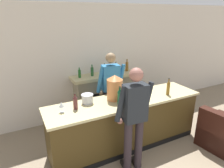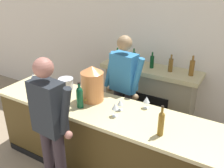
{
  "view_description": "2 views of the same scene",
  "coord_description": "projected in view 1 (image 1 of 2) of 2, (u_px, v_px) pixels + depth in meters",
  "views": [
    {
      "loc": [
        -1.61,
        -0.02,
        2.51
      ],
      "look_at": [
        0.15,
        3.44,
        1.14
      ],
      "focal_mm": 32.0,
      "sensor_mm": 36.0,
      "label": 1
    },
    {
      "loc": [
        1.7,
        0.65,
        2.55
      ],
      "look_at": [
        0.18,
        3.23,
        1.19
      ],
      "focal_mm": 40.0,
      "sensor_mm": 36.0,
      "label": 2
    }
  ],
  "objects": [
    {
      "name": "copper_dispenser",
      "position": [
        115.0,
        87.0,
        3.68
      ],
      "size": [
        0.3,
        0.33,
        0.48
      ],
      "color": "#CE7C44",
      "rests_on": "bar_counter"
    },
    {
      "name": "wine_glass_front_left",
      "position": [
        141.0,
        85.0,
        4.16
      ],
      "size": [
        0.08,
        0.08,
        0.16
      ],
      "color": "silver",
      "rests_on": "bar_counter"
    },
    {
      "name": "wine_glass_back_row",
      "position": [
        141.0,
        92.0,
        3.74
      ],
      "size": [
        0.08,
        0.08,
        0.17
      ],
      "color": "silver",
      "rests_on": "bar_counter"
    },
    {
      "name": "wine_glass_mid_counter",
      "position": [
        136.0,
        91.0,
        3.87
      ],
      "size": [
        0.07,
        0.07,
        0.15
      ],
      "color": "silver",
      "rests_on": "bar_counter"
    },
    {
      "name": "bar_counter",
      "position": [
        126.0,
        123.0,
        3.91
      ],
      "size": [
        3.03,
        0.77,
        0.99
      ],
      "color": "#423215",
      "rests_on": "ground_plane"
    },
    {
      "name": "wall_back_panel",
      "position": [
        87.0,
        63.0,
        4.85
      ],
      "size": [
        12.0,
        0.07,
        2.75
      ],
      "color": "beige",
      "rests_on": "ground_plane"
    },
    {
      "name": "person_customer",
      "position": [
        134.0,
        117.0,
        3.11
      ],
      "size": [
        0.66,
        0.32,
        1.78
      ],
      "color": "#2B2227",
      "rests_on": "ground_plane"
    },
    {
      "name": "fireplace_stone",
      "position": [
        104.0,
        95.0,
        5.04
      ],
      "size": [
        1.62,
        0.52,
        1.43
      ],
      "color": "gray",
      "rests_on": "ground_plane"
    },
    {
      "name": "wine_bottle_cabernet_heavy",
      "position": [
        75.0,
        102.0,
        3.33
      ],
      "size": [
        0.08,
        0.08,
        0.28
      ],
      "color": "#4F2525",
      "rests_on": "bar_counter"
    },
    {
      "name": "person_bartender",
      "position": [
        111.0,
        89.0,
        4.28
      ],
      "size": [
        0.66,
        0.34,
        1.77
      ],
      "color": "#2F2F3D",
      "rests_on": "ground_plane"
    },
    {
      "name": "potted_plant_corner",
      "position": [
        170.0,
        96.0,
        5.6
      ],
      "size": [
        0.42,
        0.4,
        0.72
      ],
      "color": "#474742",
      "rests_on": "ground_plane"
    },
    {
      "name": "wine_bottle_port_short",
      "position": [
        168.0,
        88.0,
        3.92
      ],
      "size": [
        0.06,
        0.06,
        0.34
      ],
      "color": "brown",
      "rests_on": "bar_counter"
    },
    {
      "name": "wine_glass_near_bucket",
      "position": [
        61.0,
        105.0,
        3.22
      ],
      "size": [
        0.09,
        0.09,
        0.18
      ],
      "color": "silver",
      "rests_on": "bar_counter"
    },
    {
      "name": "ice_bucket_steel",
      "position": [
        87.0,
        99.0,
        3.58
      ],
      "size": [
        0.22,
        0.22,
        0.17
      ],
      "color": "silver",
      "rests_on": "bar_counter"
    },
    {
      "name": "wine_bottle_rose_blush",
      "position": [
        120.0,
        96.0,
        3.5
      ],
      "size": [
        0.08,
        0.08,
        0.34
      ],
      "color": "#0E482A",
      "rests_on": "bar_counter"
    }
  ]
}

